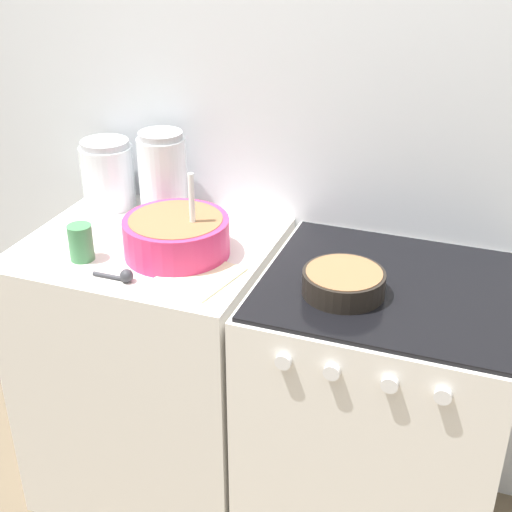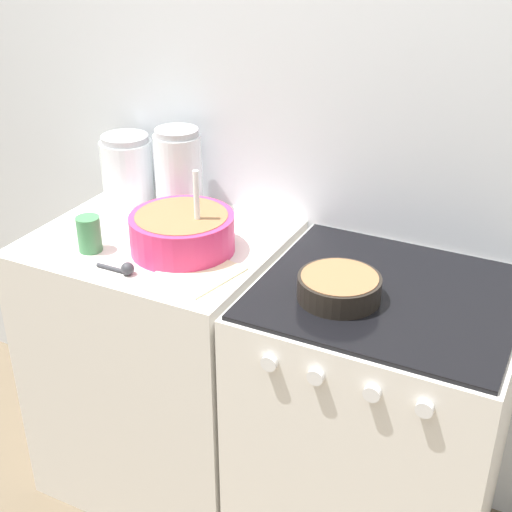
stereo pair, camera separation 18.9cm
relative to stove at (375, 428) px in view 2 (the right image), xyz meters
The scene contains 10 objects.
wall_back 0.89m from the stove, 136.84° to the left, with size 4.42×0.05×2.40m.
countertop_cabinet 0.71m from the stove, behind, with size 0.71×0.61×0.90m.
stove is the anchor object (origin of this frame).
mixing_bowl 0.79m from the stove, behind, with size 0.30×0.30×0.25m.
baking_pan 0.50m from the stove, 138.96° to the right, with size 0.21×0.21×0.06m.
storage_jar_left 1.11m from the stove, 167.94° to the left, with size 0.17×0.17×0.22m.
storage_jar_middle 0.96m from the stove, 164.90° to the left, with size 0.15×0.15×0.27m.
tin_can 0.98m from the stove, 169.35° to the right, with size 0.07×0.07×0.10m.
recipe_page 0.68m from the stove, 163.91° to the right, with size 0.22×0.24×0.01m.
measuring_spoon 0.84m from the stove, 161.11° to the right, with size 0.12×0.04×0.04m.
Camera 2 is at (0.75, -1.25, 1.83)m, focal length 50.00 mm.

